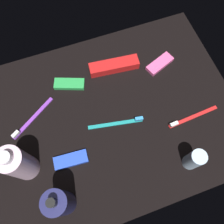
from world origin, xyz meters
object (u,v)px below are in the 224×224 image
toothbrush_purple (31,120)px  lotion_bottle (60,203)px  toothpaste_box_red (114,66)px  snack_bar_green (69,84)px  snack_bar_blue (71,160)px  toothbrush_red (190,118)px  toothbrush_teal (120,123)px  bodywash_bottle (19,164)px  snack_bar_pink (160,64)px  deodorant_stick (194,160)px

toothbrush_purple → lotion_bottle: bearing=97.8°
toothpaste_box_red → snack_bar_green: 17.02cm
toothbrush_purple → snack_bar_blue: size_ratio=1.51×
lotion_bottle → toothbrush_red: bearing=-165.9°
lotion_bottle → toothpaste_box_red: bearing=-127.0°
toothbrush_teal → toothbrush_red: (-22.64, 6.29, 0.00)cm
bodywash_bottle → snack_bar_blue: (-13.11, 2.14, -7.48)cm
toothbrush_red → snack_bar_pink: bearing=-87.0°
toothbrush_teal → deodorant_stick: bearing=129.3°
snack_bar_blue → snack_bar_pink: bearing=-146.2°
lotion_bottle → deodorant_stick: bearing=177.8°
deodorant_stick → toothbrush_red: size_ratio=0.54×
toothbrush_purple → snack_bar_blue: (-8.91, 17.07, 0.14)cm
toothbrush_teal → toothpaste_box_red: size_ratio=1.02×
lotion_bottle → toothbrush_red: lotion_bottle is taller
toothbrush_purple → toothpaste_box_red: bearing=-163.6°
snack_bar_green → toothbrush_teal: bearing=142.0°
snack_bar_blue → toothbrush_purple: bearing=-58.1°
bodywash_bottle → snack_bar_green: bearing=-130.4°
toothbrush_teal → toothbrush_red: 23.50cm
toothbrush_teal → toothbrush_purple: (27.34, -10.71, 0.00)cm
bodywash_bottle → snack_bar_pink: (-52.99, -20.36, -7.48)cm
toothbrush_purple → snack_bar_blue: 19.26cm
toothbrush_red → toothpaste_box_red: (17.30, -26.63, 0.99)cm
snack_bar_blue → lotion_bottle: bearing=70.8°
toothbrush_purple → toothpaste_box_red: (-32.68, -9.63, 0.99)cm
toothbrush_red → lotion_bottle: bearing=14.1°
toothbrush_red → snack_bar_green: size_ratio=1.73×
lotion_bottle → snack_bar_pink: (-44.90, -33.98, -7.40)cm
bodywash_bottle → toothbrush_red: size_ratio=1.01×
toothbrush_red → toothbrush_purple: bearing=-18.8°
deodorant_stick → snack_bar_blue: (34.26, -12.97, -4.15)cm
snack_bar_green → deodorant_stick: bearing=146.3°
lotion_bottle → toothpaste_box_red: 48.27cm
deodorant_stick → toothbrush_teal: (15.83, -19.33, -4.29)cm
toothbrush_teal → snack_bar_green: bearing=-58.8°
toothbrush_red → bodywash_bottle: bearing=-2.2°
toothbrush_teal → toothbrush_purple: size_ratio=1.14×
deodorant_stick → toothbrush_purple: size_ratio=0.62×
deodorant_stick → snack_bar_blue: bearing=-20.7°
lotion_bottle → snack_bar_blue: 14.55cm
deodorant_stick → snack_bar_green: (27.45, -38.55, -4.15)cm
lotion_bottle → toothbrush_purple: lotion_bottle is taller
deodorant_stick → snack_bar_green: size_ratio=0.94×
toothpaste_box_red → snack_bar_blue: size_ratio=1.69×
deodorant_stick → lotion_bottle: bearing=-2.2°
toothpaste_box_red → snack_bar_green: bearing=10.2°
snack_bar_pink → bodywash_bottle: bearing=0.4°
bodywash_bottle → snack_bar_blue: bearing=170.7°
toothbrush_teal → snack_bar_green: 22.45cm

